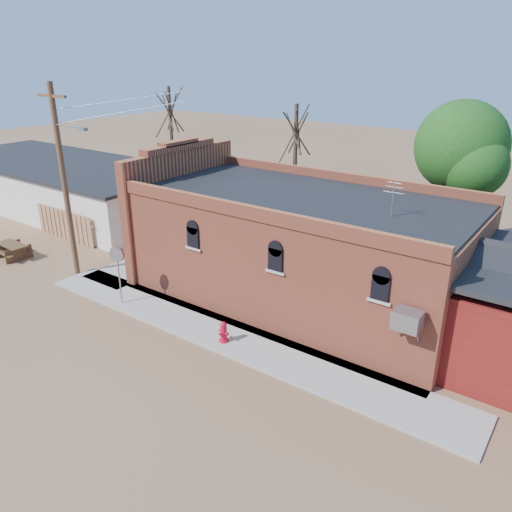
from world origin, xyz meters
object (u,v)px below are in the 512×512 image
Objects in this scene: brick_bar at (294,246)px; fire_hydrant at (224,332)px; utility_pole at (64,179)px; stop_sign at (117,260)px; trash_barrel at (157,241)px; picnic_table at (13,249)px.

brick_bar is 19.95× the size of fire_hydrant.
utility_pole reaches higher than stop_sign.
utility_pole is 10.15× the size of trash_barrel.
stop_sign reaches higher than trash_barrel.
brick_bar reaches higher than picnic_table.
fire_hydrant is at bearing 8.07° from stop_sign.
utility_pole is 4.64× the size of picnic_table.
brick_bar is 7.54m from stop_sign.
brick_bar is at bearing 49.95° from stop_sign.
fire_hydrant is 5.79m from stop_sign.
picnic_table is at bearing -164.84° from fire_hydrant.
utility_pole reaches higher than brick_bar.
brick_bar is at bearing 22.28° from picnic_table.
stop_sign is 9.00m from picnic_table.
utility_pole is 10.78m from fire_hydrant.
utility_pole is 10.95× the size of fire_hydrant.
brick_bar is 6.28× the size of stop_sign.
picnic_table is (-14.34, -4.99, -1.83)m from brick_bar.
fire_hydrant is 0.42× the size of picnic_table.
brick_bar is 10.96m from utility_pole.
trash_barrel is at bearing 129.31° from stop_sign.
brick_bar reaches higher than trash_barrel.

